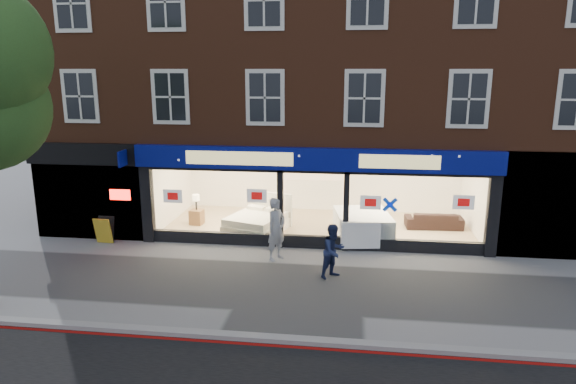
% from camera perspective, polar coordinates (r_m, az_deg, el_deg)
% --- Properties ---
extents(ground, '(120.00, 120.00, 0.00)m').
position_cam_1_polar(ground, '(13.92, 1.69, -10.43)').
color(ground, gray).
rests_on(ground, ground).
extents(kerb_line, '(60.00, 0.10, 0.01)m').
position_cam_1_polar(kerb_line, '(11.17, 0.02, -16.82)').
color(kerb_line, '#8C0A07').
rests_on(kerb_line, ground).
extents(kerb_stone, '(60.00, 0.25, 0.12)m').
position_cam_1_polar(kerb_stone, '(11.32, 0.16, -16.08)').
color(kerb_stone, gray).
rests_on(kerb_stone, ground).
extents(showroom_floor, '(11.00, 4.50, 0.10)m').
position_cam_1_polar(showroom_floor, '(18.81, 3.29, -3.83)').
color(showroom_floor, tan).
rests_on(showroom_floor, ground).
extents(building, '(19.00, 8.26, 10.30)m').
position_cam_1_polar(building, '(19.67, 3.89, 16.46)').
color(building, brown).
rests_on(building, ground).
extents(display_bed, '(2.30, 2.54, 1.19)m').
position_cam_1_polar(display_bed, '(18.07, -3.39, -3.28)').
color(display_bed, white).
rests_on(display_bed, showroom_floor).
extents(bedside_table, '(0.49, 0.49, 0.55)m').
position_cam_1_polar(bedside_table, '(19.09, -10.10, -2.74)').
color(bedside_table, brown).
rests_on(bedside_table, showroom_floor).
extents(mattress_stack, '(2.06, 2.44, 0.86)m').
position_cam_1_polar(mattress_stack, '(17.44, 8.27, -3.71)').
color(mattress_stack, white).
rests_on(mattress_stack, showroom_floor).
extents(sofa, '(2.03, 0.87, 0.58)m').
position_cam_1_polar(sofa, '(19.11, 15.89, -2.99)').
color(sofa, black).
rests_on(sofa, showroom_floor).
extents(a_board, '(0.59, 0.40, 0.89)m').
position_cam_1_polar(a_board, '(18.12, -19.71, -4.00)').
color(a_board, gold).
rests_on(a_board, ground).
extents(pedestrian_grey, '(0.77, 0.83, 1.91)m').
position_cam_1_polar(pedestrian_grey, '(15.48, -1.31, -4.14)').
color(pedestrian_grey, '#9D9FA5').
rests_on(pedestrian_grey, ground).
extents(pedestrian_blue, '(0.93, 0.94, 1.53)m').
position_cam_1_polar(pedestrian_blue, '(14.28, 5.09, -6.55)').
color(pedestrian_blue, '#1A234A').
rests_on(pedestrian_blue, ground).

